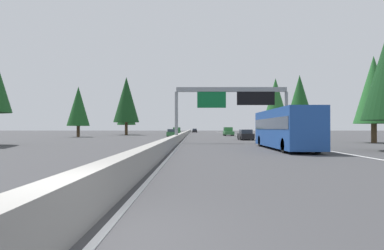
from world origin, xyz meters
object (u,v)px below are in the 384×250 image
object	(u,v)px
conifer_right_near	(374,90)
conifer_left_mid	(126,100)
conifer_right_mid	(300,100)
oncoming_near	(177,131)
pickup_distant_a	(228,132)
conifer_left_far	(126,109)
bus_near_right	(285,127)
sign_gantry_overhead	(233,99)
oncoming_far	(172,133)
sedan_mid_right	(246,135)
conifer_right_far	(276,100)
conifer_left_near	(78,106)
sedan_far_left	(195,131)

from	to	relation	value
conifer_right_near	conifer_left_mid	bearing A→B (deg)	40.99
conifer_right_mid	conifer_right_near	bearing A→B (deg)	-172.26
conifer_right_near	oncoming_near	bearing A→B (deg)	26.71
pickup_distant_a	conifer_left_far	xyz separation A→B (m)	(18.80, 26.31, 6.17)
bus_near_right	conifer_left_far	xyz separation A→B (m)	(66.36, 25.92, 5.37)
conifer_right_near	sign_gantry_overhead	bearing A→B (deg)	92.05
sign_gantry_overhead	conifer_right_mid	xyz separation A→B (m)	(19.20, -13.50, 1.52)
bus_near_right	pickup_distant_a	bearing A→B (deg)	-0.47
pickup_distant_a	sign_gantry_overhead	bearing A→B (deg)	175.02
conifer_right_near	conifer_left_far	size ratio (longest dim) A/B	0.85
bus_near_right	oncoming_far	world-z (taller)	bus_near_right
sedan_mid_right	conifer_right_far	bearing A→B (deg)	-19.18
conifer_right_far	conifer_left_far	xyz separation A→B (m)	(5.19, 40.06, -1.88)
sedan_mid_right	conifer_left_far	bearing A→B (deg)	29.80
conifer_right_near	conifer_left_near	world-z (taller)	conifer_right_near
conifer_left_near	conifer_right_mid	bearing A→B (deg)	-98.52
conifer_right_near	conifer_left_near	xyz separation A→B (m)	(24.56, 42.08, -0.25)
pickup_distant_a	oncoming_near	bearing A→B (deg)	41.46
conifer_left_near	conifer_right_near	bearing A→B (deg)	-120.27
conifer_left_near	conifer_left_far	distance (m)	30.28
conifer_left_far	conifer_right_near	bearing A→B (deg)	-144.38
sign_gantry_overhead	conifer_right_far	bearing A→B (deg)	-18.68
oncoming_near	conifer_right_near	world-z (taller)	conifer_right_near
conifer_right_mid	bus_near_right	bearing A→B (deg)	160.54
bus_near_right	oncoming_far	size ratio (longest dim) A/B	2.61
conifer_right_mid	conifer_right_far	xyz separation A→B (m)	(30.85, -3.42, 2.48)
conifer_left_far	conifer_right_mid	bearing A→B (deg)	-134.53
sedan_mid_right	conifer_right_mid	world-z (taller)	conifer_right_mid
sign_gantry_overhead	sedan_mid_right	xyz separation A→B (m)	(9.77, -2.91, -4.28)
conifer_right_mid	conifer_left_near	distance (m)	40.00
conifer_left_far	conifer_right_far	bearing A→B (deg)	-97.39
conifer_left_far	bus_near_right	bearing A→B (deg)	-158.66
sedan_mid_right	conifer_right_near	size ratio (longest dim) A/B	0.45
conifer_left_near	conifer_left_far	bearing A→B (deg)	-5.53
pickup_distant_a	conifer_left_near	bearing A→B (deg)	111.16
bus_near_right	conifer_right_mid	bearing A→B (deg)	-19.46
conifer_left_mid	conifer_right_mid	bearing A→B (deg)	-124.60
bus_near_right	conifer_left_mid	size ratio (longest dim) A/B	0.83
sign_gantry_overhead	sedan_far_left	distance (m)	87.43
conifer_right_near	conifer_left_far	world-z (taller)	conifer_left_far
oncoming_far	conifer_right_mid	distance (m)	25.44
conifer_right_mid	conifer_right_far	size ratio (longest dim) A/B	0.72
oncoming_far	oncoming_near	bearing A→B (deg)	-179.84
bus_near_right	pickup_distant_a	world-z (taller)	bus_near_right
pickup_distant_a	conifer_left_near	xyz separation A→B (m)	(-11.32, 29.23, 4.84)
sign_gantry_overhead	sedan_far_left	world-z (taller)	sign_gantry_overhead
conifer_right_far	conifer_left_far	size ratio (longest dim) A/B	1.26
conifer_right_near	conifer_right_far	xyz separation A→B (m)	(49.48, -0.89, 2.96)
conifer_right_mid	conifer_left_near	world-z (taller)	conifer_right_mid
pickup_distant_a	conifer_left_mid	size ratio (longest dim) A/B	0.40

